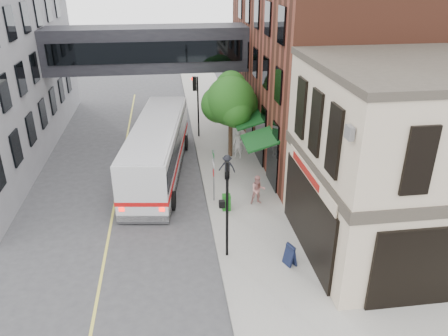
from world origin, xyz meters
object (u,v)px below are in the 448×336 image
object	(u,v)px
sandwich_board	(290,255)
pedestrian_c	(227,167)
pedestrian_a	(238,144)
pedestrian_b	(258,190)
bus	(158,147)
newspaper_box	(226,202)

from	to	relation	value
sandwich_board	pedestrian_c	bearing A→B (deg)	77.71
pedestrian_a	pedestrian_b	world-z (taller)	pedestrian_a
bus	sandwich_board	size ratio (longest dim) A/B	12.68
pedestrian_b	sandwich_board	xyz separation A→B (m)	(0.29, -5.38, -0.33)
pedestrian_a	pedestrian_c	xyz separation A→B (m)	(-1.18, -3.10, -0.20)
pedestrian_b	pedestrian_c	bearing A→B (deg)	110.26
newspaper_box	bus	bearing A→B (deg)	126.53
pedestrian_a	newspaper_box	world-z (taller)	pedestrian_a
pedestrian_b	newspaper_box	bearing A→B (deg)	-167.23
newspaper_box	sandwich_board	bearing A→B (deg)	-65.16
pedestrian_c	pedestrian_a	bearing A→B (deg)	91.73
pedestrian_a	sandwich_board	bearing A→B (deg)	-63.63
pedestrian_b	pedestrian_c	world-z (taller)	pedestrian_b
pedestrian_c	bus	bearing A→B (deg)	-178.91
pedestrian_c	newspaper_box	world-z (taller)	pedestrian_c
bus	sandwich_board	xyz separation A→B (m)	(5.54, -10.12, -1.18)
pedestrian_a	newspaper_box	xyz separation A→B (m)	(-1.72, -6.67, -0.54)
pedestrian_b	sandwich_board	bearing A→B (deg)	-87.55
sandwich_board	bus	bearing A→B (deg)	96.43
bus	pedestrian_b	xyz separation A→B (m)	(5.25, -4.75, -0.84)
bus	pedestrian_a	distance (m)	5.48
bus	pedestrian_b	size ratio (longest dim) A/B	7.50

